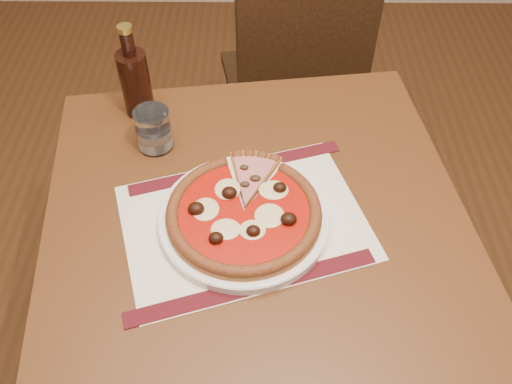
# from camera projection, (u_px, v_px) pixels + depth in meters

# --- Properties ---
(table) EXTENTS (0.90, 0.90, 0.75)m
(table) POSITION_uv_depth(u_px,v_px,m) (256.00, 242.00, 1.11)
(table) COLOR #5D3216
(table) RESTS_ON ground
(chair_far) EXTENTS (0.47, 0.47, 0.85)m
(chair_far) POSITION_uv_depth(u_px,v_px,m) (295.00, 80.00, 1.74)
(chair_far) COLOR black
(chair_far) RESTS_ON ground
(placemat) EXTENTS (0.52, 0.44, 0.00)m
(placemat) POSITION_uv_depth(u_px,v_px,m) (244.00, 222.00, 1.02)
(placemat) COLOR beige
(placemat) RESTS_ON table
(plate) EXTENTS (0.32, 0.32, 0.02)m
(plate) POSITION_uv_depth(u_px,v_px,m) (244.00, 219.00, 1.01)
(plate) COLOR white
(plate) RESTS_ON placemat
(pizza) EXTENTS (0.29, 0.29, 0.04)m
(pizza) POSITION_uv_depth(u_px,v_px,m) (244.00, 212.00, 0.99)
(pizza) COLOR #A56328
(pizza) RESTS_ON plate
(ham_slice) EXTENTS (0.11, 0.15, 0.02)m
(ham_slice) POSITION_uv_depth(u_px,v_px,m) (255.00, 179.00, 1.05)
(ham_slice) COLOR #A56328
(ham_slice) RESTS_ON plate
(water_glass) EXTENTS (0.09, 0.09, 0.09)m
(water_glass) POSITION_uv_depth(u_px,v_px,m) (153.00, 129.00, 1.12)
(water_glass) COLOR white
(water_glass) RESTS_ON table
(bottle) EXTENTS (0.06, 0.06, 0.22)m
(bottle) POSITION_uv_depth(u_px,v_px,m) (135.00, 81.00, 1.17)
(bottle) COLOR black
(bottle) RESTS_ON table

